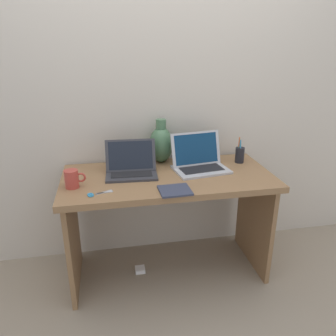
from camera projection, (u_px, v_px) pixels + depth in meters
The scene contains 11 objects.
ground_plane at pixel (168, 270), 2.42m from camera, with size 6.00×6.00×0.00m, color gray.
back_wall at pixel (158, 97), 2.32m from camera, with size 4.40×0.04×2.40m, color beige.
desk at pixel (168, 199), 2.21m from camera, with size 1.36×0.65×0.75m.
laptop_left at pixel (131, 166), 2.15m from camera, with size 0.34×0.25×0.21m.
laptop_right at pixel (199, 160), 2.24m from camera, with size 0.39×0.30×0.24m.
green_vase at pixel (161, 144), 2.34m from camera, with size 0.17×0.17×0.31m.
notebook_stack at pixel (175, 190), 1.91m from camera, with size 0.18×0.16×0.01m, color #33384C.
coffee_mug at pixel (72, 179), 1.95m from camera, with size 0.12×0.08×0.11m.
pen_cup at pixel (240, 155), 2.35m from camera, with size 0.06×0.06×0.18m.
scissors at pixel (96, 194), 1.87m from camera, with size 0.15×0.08×0.01m.
power_brick at pixel (140, 270), 2.39m from camera, with size 0.07×0.07×0.03m, color white.
Camera 1 is at (-0.37, -1.95, 1.57)m, focal length 35.19 mm.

